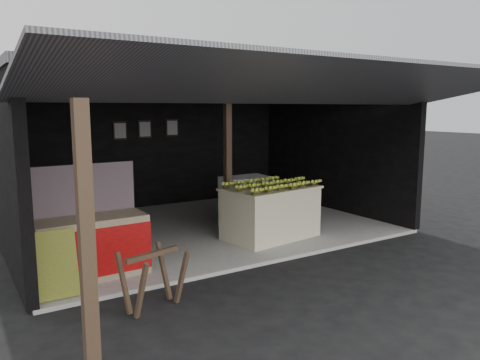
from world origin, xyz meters
TOP-DOWN VIEW (x-y plane):
  - ground at (0.00, 0.00)m, footprint 80.00×80.00m
  - concrete_slab at (0.00, 2.50)m, footprint 7.00×5.00m
  - shophouse at (0.00, 2.82)m, footprint 7.40×7.29m
  - banana_table at (0.73, 1.09)m, footprint 1.83×1.26m
  - banana_pile at (0.73, 1.09)m, footprint 1.69×1.15m
  - white_crate at (0.75, 1.97)m, footprint 0.93×0.64m
  - neighbor_stall at (-2.60, 0.81)m, footprint 1.54×0.73m
  - green_signboard at (-3.20, 0.26)m, footprint 0.57×0.22m
  - sawhorse at (-2.23, -0.59)m, footprint 0.78×0.78m
  - water_barrel at (1.72, 1.44)m, footprint 0.31×0.31m
  - plastic_chair at (1.99, 2.69)m, footprint 0.45×0.45m
  - magenta_rug at (1.65, 2.21)m, footprint 1.54×1.06m
  - picture_frames at (-0.17, 4.89)m, footprint 1.62×0.04m

SIDE VIEW (x-z plane):
  - ground at x=0.00m, z-range 0.00..0.00m
  - concrete_slab at x=0.00m, z-range 0.00..0.06m
  - magenta_rug at x=1.65m, z-range 0.06..0.07m
  - water_barrel at x=1.72m, z-range 0.06..0.52m
  - sawhorse at x=-2.23m, z-range 0.10..0.82m
  - green_signboard at x=-3.20m, z-range 0.07..0.92m
  - plastic_chair at x=1.99m, z-range 0.13..0.93m
  - banana_table at x=0.73m, z-range 0.06..1.00m
  - neighbor_stall at x=-2.60m, z-range -0.25..1.32m
  - white_crate at x=0.75m, z-range 0.06..1.08m
  - banana_pile at x=0.73m, z-range 1.00..1.19m
  - picture_frames at x=-0.17m, z-range 1.70..2.16m
  - shophouse at x=0.00m, z-range 0.59..3.61m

